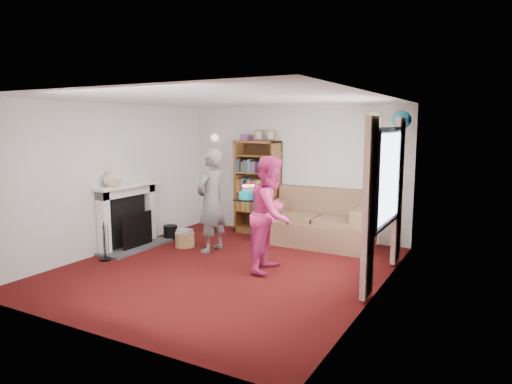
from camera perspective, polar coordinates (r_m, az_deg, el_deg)
The scene contains 16 objects.
ground at distance 6.99m, azimuth -3.84°, elevation -9.48°, with size 5.00×5.00×0.00m, color #320807.
wall_back at distance 8.91m, azimuth 4.81°, elevation 2.61°, with size 4.50×0.02×2.50m, color silver.
wall_left at distance 8.15m, azimuth -17.45°, elevation 1.72°, with size 0.02×5.00×2.50m, color silver.
wall_right at distance 5.82m, azimuth 15.13°, elevation -0.72°, with size 0.02×5.00×2.50m, color silver.
ceiling at distance 6.66m, azimuth -4.06°, elevation 11.50°, with size 4.50×5.00×0.01m, color white.
fireplace at distance 8.27m, azimuth -15.45°, elevation -3.28°, with size 0.55×1.80×1.12m.
window_bay at distance 6.42m, azimuth 15.92°, elevation -0.35°, with size 0.14×2.02×2.20m.
wall_sconce at distance 9.59m, azimuth -5.17°, elevation 6.79°, with size 0.16×0.23×0.16m.
bookcase at distance 9.07m, azimuth 0.27°, elevation 0.53°, with size 0.87×0.42×2.04m.
sofa at distance 8.38m, azimuth 8.08°, elevation -3.95°, with size 1.86×0.99×0.99m.
wicker_basket at distance 8.22m, azimuth -8.90°, elevation -5.81°, with size 0.34×0.34×0.32m.
person_striped at distance 7.72m, azimuth -5.61°, elevation -1.11°, with size 0.64×0.42×1.75m, color black.
person_magenta at distance 6.69m, azimuth 1.91°, elevation -2.75°, with size 0.83×0.64×1.70m, color #C02660.
birthday_cake at distance 6.85m, azimuth -0.87°, elevation -0.44°, with size 0.37×0.37×0.22m.
balloons at distance 7.65m, azimuth 16.14°, elevation 8.65°, with size 0.74×0.29×1.67m.
mantel_vase at distance 7.94m, azimuth -17.54°, elevation 1.83°, with size 0.31×0.31×0.33m, color beige.
Camera 1 is at (3.60, -5.59, 2.14)m, focal length 32.00 mm.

